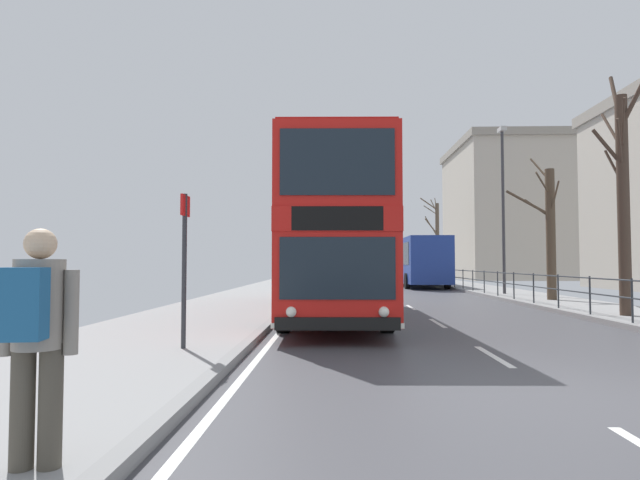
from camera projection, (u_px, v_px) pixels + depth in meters
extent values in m
cube|color=#434348|center=(560.00, 398.00, 6.15)|extent=(8.40, 140.00, 0.06)
cube|color=silver|center=(493.00, 356.00, 8.75)|extent=(0.12, 2.00, 0.00)
cube|color=silver|center=(437.00, 323.00, 13.54)|extent=(0.12, 2.00, 0.00)
cube|color=silver|center=(411.00, 307.00, 18.33)|extent=(0.12, 2.00, 0.00)
cube|color=silver|center=(395.00, 298.00, 23.13)|extent=(0.12, 2.00, 0.00)
cube|color=silver|center=(385.00, 292.00, 27.92)|extent=(0.12, 2.00, 0.00)
cube|color=silver|center=(378.00, 288.00, 32.71)|extent=(0.12, 2.00, 0.00)
cube|color=silver|center=(373.00, 285.00, 37.51)|extent=(0.12, 2.00, 0.00)
cube|color=silver|center=(368.00, 282.00, 42.30)|extent=(0.12, 2.00, 0.00)
cube|color=silver|center=(365.00, 280.00, 47.09)|extent=(0.12, 2.00, 0.00)
cube|color=silver|center=(362.00, 279.00, 51.89)|extent=(0.12, 2.00, 0.00)
cube|color=silver|center=(360.00, 277.00, 56.68)|extent=(0.12, 2.00, 0.00)
cube|color=silver|center=(230.00, 393.00, 6.27)|extent=(0.12, 133.00, 0.00)
cube|color=gray|center=(201.00, 387.00, 6.29)|extent=(0.20, 140.00, 0.14)
cube|color=gray|center=(32.00, 386.00, 6.35)|extent=(4.00, 140.00, 0.14)
cube|color=red|center=(332.00, 274.00, 15.37)|extent=(2.72, 11.52, 1.82)
cube|color=red|center=(332.00, 235.00, 15.42)|extent=(2.73, 11.58, 0.48)
cube|color=red|center=(332.00, 199.00, 15.47)|extent=(2.72, 11.52, 1.66)
cube|color=#A91511|center=(332.00, 170.00, 15.50)|extent=(2.64, 11.18, 0.08)
cube|color=#19232D|center=(337.00, 268.00, 9.63)|extent=(2.16, 0.08, 1.17)
cube|color=black|center=(337.00, 218.00, 9.67)|extent=(1.72, 0.07, 0.46)
cube|color=#19232D|center=(337.00, 162.00, 9.72)|extent=(2.16, 0.08, 1.27)
cube|color=black|center=(338.00, 324.00, 9.58)|extent=(2.34, 0.13, 0.24)
cube|color=white|center=(332.00, 302.00, 15.33)|extent=(2.74, 11.58, 0.10)
cube|color=#19232D|center=(373.00, 265.00, 15.66)|extent=(0.22, 8.95, 0.95)
cube|color=#19232D|center=(374.00, 196.00, 15.46)|extent=(0.25, 10.32, 1.00)
cube|color=#19232D|center=(291.00, 265.00, 15.68)|extent=(0.22, 8.95, 0.95)
cube|color=#19232D|center=(291.00, 197.00, 15.48)|extent=(0.25, 10.32, 1.00)
sphere|color=white|center=(384.00, 312.00, 9.57)|extent=(0.20, 0.20, 0.20)
sphere|color=white|center=(291.00, 312.00, 9.59)|extent=(0.20, 0.20, 0.20)
cube|color=#19232D|center=(394.00, 284.00, 10.97)|extent=(0.04, 0.90, 1.57)
cylinder|color=black|center=(387.00, 309.00, 11.79)|extent=(0.32, 1.05, 1.04)
cylinder|color=black|center=(283.00, 309.00, 11.81)|extent=(0.32, 1.05, 1.04)
cylinder|color=black|center=(363.00, 291.00, 19.16)|extent=(0.32, 1.05, 1.04)
cylinder|color=black|center=(299.00, 291.00, 19.18)|extent=(0.32, 1.05, 1.04)
cube|color=navy|center=(419.00, 260.00, 34.45)|extent=(2.56, 9.74, 2.85)
cube|color=#19232D|center=(400.00, 254.00, 34.52)|extent=(0.06, 8.27, 1.37)
cube|color=#19232D|center=(438.00, 254.00, 34.43)|extent=(0.06, 8.27, 1.37)
cube|color=#19232D|center=(409.00, 257.00, 39.34)|extent=(2.17, 0.04, 1.71)
cylinder|color=black|center=(396.00, 278.00, 37.30)|extent=(0.28, 0.96, 0.96)
cylinder|color=black|center=(430.00, 278.00, 37.22)|extent=(0.28, 0.96, 0.96)
cylinder|color=black|center=(407.00, 281.00, 31.38)|extent=(0.28, 0.96, 0.96)
cylinder|color=black|center=(447.00, 281.00, 31.29)|extent=(0.28, 0.96, 0.96)
cylinder|color=#2D3338|center=(632.00, 301.00, 12.40)|extent=(0.05, 0.05, 1.07)
cylinder|color=#2D3338|center=(590.00, 295.00, 14.46)|extent=(0.05, 0.05, 1.07)
cylinder|color=#2D3338|center=(558.00, 291.00, 16.52)|extent=(0.05, 0.05, 1.07)
cylinder|color=#2D3338|center=(534.00, 288.00, 18.59)|extent=(0.05, 0.05, 1.07)
cylinder|color=#2D3338|center=(514.00, 286.00, 20.65)|extent=(0.05, 0.05, 1.07)
cylinder|color=#2D3338|center=(498.00, 283.00, 22.71)|extent=(0.05, 0.05, 1.07)
cylinder|color=#2D3338|center=(484.00, 282.00, 24.77)|extent=(0.05, 0.05, 1.07)
cylinder|color=#2D3338|center=(473.00, 280.00, 26.84)|extent=(0.05, 0.05, 1.07)
cylinder|color=#2D3338|center=(463.00, 279.00, 28.90)|extent=(0.05, 0.05, 1.07)
cylinder|color=#2D3338|center=(455.00, 278.00, 30.96)|extent=(0.05, 0.05, 1.07)
cylinder|color=#2D3338|center=(447.00, 277.00, 33.02)|extent=(0.05, 0.05, 1.07)
cylinder|color=#2D3338|center=(441.00, 276.00, 35.09)|extent=(0.05, 0.05, 1.07)
cylinder|color=#2D3338|center=(435.00, 275.00, 37.15)|extent=(0.05, 0.05, 1.07)
cylinder|color=#2D3338|center=(430.00, 275.00, 39.21)|extent=(0.05, 0.05, 1.07)
cylinder|color=#2D3338|center=(498.00, 273.00, 22.73)|extent=(0.04, 33.05, 0.04)
cylinder|color=#2D3338|center=(498.00, 282.00, 22.71)|extent=(0.04, 33.05, 0.04)
cylinder|color=#4C473D|center=(23.00, 406.00, 3.63)|extent=(0.18, 0.18, 0.87)
cylinder|color=#4C473D|center=(51.00, 405.00, 3.65)|extent=(0.18, 0.18, 0.87)
cylinder|color=gray|center=(39.00, 304.00, 3.67)|extent=(0.39, 0.39, 0.63)
cylinder|color=gray|center=(6.00, 313.00, 3.64)|extent=(0.11, 0.11, 0.60)
cylinder|color=gray|center=(71.00, 312.00, 3.69)|extent=(0.11, 0.11, 0.60)
sphere|color=beige|center=(41.00, 244.00, 3.69)|extent=(0.25, 0.25, 0.22)
cube|color=#1E598C|center=(22.00, 304.00, 3.41)|extent=(0.30, 0.22, 0.48)
cylinder|color=#2D2D33|center=(184.00, 271.00, 8.77)|extent=(0.08, 0.08, 2.62)
cube|color=red|center=(185.00, 206.00, 8.84)|extent=(0.04, 0.44, 0.36)
cylinder|color=#38383D|center=(503.00, 212.00, 24.35)|extent=(0.14, 0.14, 7.65)
cube|color=#B2B2AD|center=(502.00, 129.00, 24.53)|extent=(0.28, 0.60, 0.20)
cylinder|color=#423328|center=(623.00, 204.00, 14.29)|extent=(0.32, 0.32, 6.11)
cylinder|color=#423328|center=(616.00, 101.00, 15.01)|extent=(0.49, 1.29, 1.84)
cylinder|color=#423328|center=(612.00, 131.00, 15.00)|extent=(0.20, 1.30, 1.37)
cylinder|color=#423328|center=(620.00, 145.00, 14.00)|extent=(0.59, 0.82, 1.28)
cylinder|color=#423328|center=(623.00, 126.00, 13.92)|extent=(0.50, 1.01, 1.27)
cylinder|color=#423328|center=(632.00, 105.00, 14.08)|extent=(0.38, 0.79, 1.07)
cylinder|color=#423328|center=(607.00, 147.00, 14.49)|extent=(0.78, 0.36, 1.11)
cylinder|color=#423328|center=(614.00, 167.00, 14.63)|extent=(0.25, 0.65, 1.10)
cylinder|color=brown|center=(437.00, 241.00, 45.62)|extent=(0.33, 0.33, 6.72)
cylinder|color=brown|center=(431.00, 227.00, 45.42)|extent=(1.27, 0.69, 1.44)
cylinder|color=brown|center=(429.00, 204.00, 45.48)|extent=(1.65, 0.72, 1.05)
cylinder|color=brown|center=(436.00, 205.00, 46.16)|extent=(0.12, 0.85, 1.30)
cylinder|color=brown|center=(430.00, 210.00, 45.48)|extent=(1.32, 0.63, 0.79)
cylinder|color=brown|center=(431.00, 226.00, 46.11)|extent=(1.00, 0.93, 1.90)
cylinder|color=brown|center=(434.00, 206.00, 46.31)|extent=(0.44, 1.18, 1.37)
cylinder|color=#4C3D2D|center=(551.00, 234.00, 20.33)|extent=(0.36, 0.36, 5.15)
cylinder|color=#4C3D2D|center=(528.00, 203.00, 20.66)|extent=(1.63, 0.62, 1.12)
cylinder|color=#4C3D2D|center=(543.00, 184.00, 20.09)|extent=(0.87, 0.77, 0.85)
cylinder|color=#4C3D2D|center=(554.00, 198.00, 20.01)|extent=(0.10, 0.83, 1.28)
cylinder|color=#4C3D2D|center=(540.00, 170.00, 20.98)|extent=(0.42, 1.13, 1.13)
cylinder|color=#4C3D2D|center=(537.00, 208.00, 20.65)|extent=(0.89, 0.61, 0.81)
cube|color=#B2A899|center=(509.00, 215.00, 52.13)|extent=(10.59, 13.56, 12.89)
cube|color=gray|center=(508.00, 148.00, 52.43)|extent=(11.01, 14.10, 0.70)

